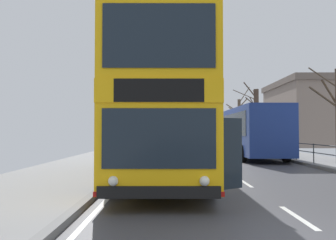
{
  "coord_description": "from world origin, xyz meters",
  "views": [
    {
      "loc": [
        -2.48,
        -4.5,
        1.61
      ],
      "look_at": [
        -2.42,
        7.04,
        2.01
      ],
      "focal_mm": 39.53,
      "sensor_mm": 36.0,
      "label": 1
    }
  ],
  "objects_px": {
    "background_bus_far_lane": "(249,131)",
    "bare_tree_far_01": "(238,120)",
    "background_building_00": "(318,113)",
    "double_decker_bus_main": "(160,111)",
    "bare_tree_far_00": "(254,118)",
    "bare_tree_far_02": "(336,109)"
  },
  "relations": [
    {
      "from": "bare_tree_far_01",
      "to": "background_building_00",
      "type": "xyz_separation_m",
      "value": [
        10.54,
        3.66,
        0.93
      ]
    },
    {
      "from": "double_decker_bus_main",
      "to": "background_building_00",
      "type": "bearing_deg",
      "value": 59.93
    },
    {
      "from": "background_bus_far_lane",
      "to": "bare_tree_far_01",
      "type": "relative_size",
      "value": 1.5
    },
    {
      "from": "bare_tree_far_02",
      "to": "background_building_00",
      "type": "xyz_separation_m",
      "value": [
        9.65,
        25.48,
        1.06
      ]
    },
    {
      "from": "double_decker_bus_main",
      "to": "bare_tree_far_00",
      "type": "relative_size",
      "value": 1.77
    },
    {
      "from": "double_decker_bus_main",
      "to": "background_building_00",
      "type": "height_order",
      "value": "background_building_00"
    },
    {
      "from": "bare_tree_far_01",
      "to": "bare_tree_far_00",
      "type": "bearing_deg",
      "value": -91.01
    },
    {
      "from": "background_bus_far_lane",
      "to": "bare_tree_far_01",
      "type": "height_order",
      "value": "bare_tree_far_01"
    },
    {
      "from": "double_decker_bus_main",
      "to": "background_bus_far_lane",
      "type": "bearing_deg",
      "value": 63.39
    },
    {
      "from": "double_decker_bus_main",
      "to": "background_building_00",
      "type": "xyz_separation_m",
      "value": [
        18.71,
        32.31,
        1.6
      ]
    },
    {
      "from": "background_bus_far_lane",
      "to": "background_building_00",
      "type": "distance_m",
      "value": 25.41
    },
    {
      "from": "bare_tree_far_00",
      "to": "bare_tree_far_01",
      "type": "distance_m",
      "value": 8.31
    },
    {
      "from": "bare_tree_far_01",
      "to": "bare_tree_far_02",
      "type": "bearing_deg",
      "value": -87.66
    },
    {
      "from": "double_decker_bus_main",
      "to": "bare_tree_far_01",
      "type": "bearing_deg",
      "value": 74.09
    },
    {
      "from": "bare_tree_far_01",
      "to": "background_building_00",
      "type": "distance_m",
      "value": 11.2
    },
    {
      "from": "bare_tree_far_00",
      "to": "background_building_00",
      "type": "height_order",
      "value": "background_building_00"
    },
    {
      "from": "bare_tree_far_01",
      "to": "background_building_00",
      "type": "bearing_deg",
      "value": 19.16
    },
    {
      "from": "double_decker_bus_main",
      "to": "bare_tree_far_00",
      "type": "bearing_deg",
      "value": 68.48
    },
    {
      "from": "bare_tree_far_02",
      "to": "bare_tree_far_01",
      "type": "bearing_deg",
      "value": 92.34
    },
    {
      "from": "bare_tree_far_02",
      "to": "background_building_00",
      "type": "distance_m",
      "value": 27.27
    },
    {
      "from": "double_decker_bus_main",
      "to": "bare_tree_far_00",
      "type": "distance_m",
      "value": 21.87
    },
    {
      "from": "background_bus_far_lane",
      "to": "background_building_00",
      "type": "height_order",
      "value": "background_building_00"
    }
  ]
}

